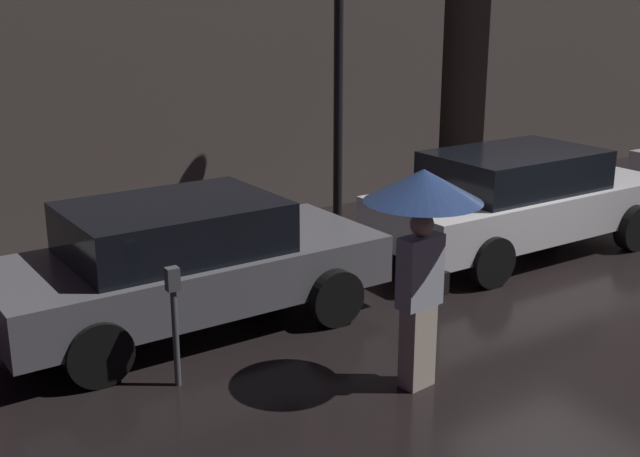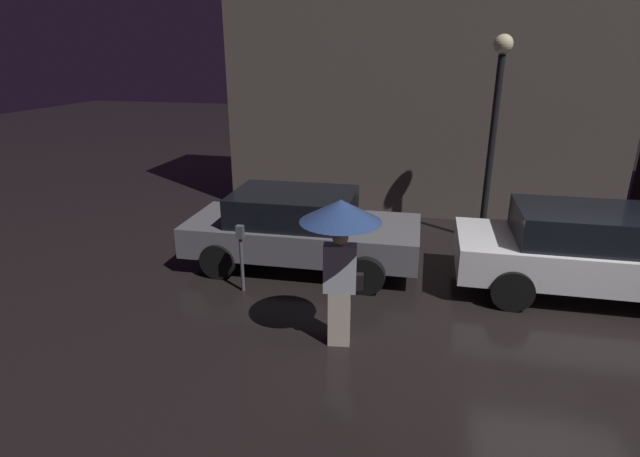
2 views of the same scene
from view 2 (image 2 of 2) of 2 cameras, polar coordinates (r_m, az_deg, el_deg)
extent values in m
plane|color=black|center=(8.27, 27.50, -10.79)|extent=(60.00, 60.00, 0.00)
cube|color=#564C47|center=(13.47, 11.81, 19.16)|extent=(9.40, 3.00, 7.71)
cube|color=slate|center=(9.40, -1.94, -0.77)|extent=(4.37, 1.95, 0.56)
cube|color=black|center=(9.27, -3.01, 2.51)|extent=(2.29, 1.66, 0.54)
cylinder|color=black|center=(10.10, 6.76, -1.11)|extent=(0.65, 0.22, 0.65)
cylinder|color=black|center=(8.45, 5.28, -5.34)|extent=(0.65, 0.22, 0.65)
cylinder|color=black|center=(10.70, -7.59, 0.05)|extent=(0.65, 0.22, 0.65)
cylinder|color=black|center=(9.16, -11.52, -3.63)|extent=(0.65, 0.22, 0.65)
cube|color=silver|center=(9.44, 29.19, -3.09)|extent=(4.58, 1.84, 0.60)
cube|color=black|center=(9.21, 28.69, 0.26)|extent=(2.40, 1.59, 0.54)
cylinder|color=black|center=(10.05, 19.96, -2.27)|extent=(0.67, 0.22, 0.67)
cylinder|color=black|center=(8.45, 21.11, -6.59)|extent=(0.67, 0.22, 0.67)
cube|color=beige|center=(7.01, 2.20, -10.11)|extent=(0.33, 0.24, 0.81)
cube|color=#B2B7C6|center=(6.67, 2.28, -4.56)|extent=(0.46, 0.26, 0.68)
sphere|color=tan|center=(6.50, 2.34, -0.96)|extent=(0.22, 0.22, 0.22)
cylinder|color=black|center=(6.57, 2.32, -2.48)|extent=(0.02, 0.02, 0.79)
cone|color=navy|center=(6.38, 2.38, 2.05)|extent=(1.07, 1.07, 0.30)
cube|color=black|center=(6.70, 4.30, -6.06)|extent=(0.17, 0.12, 0.22)
cylinder|color=#4C5154|center=(8.52, -8.91, -4.13)|extent=(0.06, 0.06, 0.96)
cube|color=#4C5154|center=(8.30, -9.13, -0.39)|extent=(0.12, 0.10, 0.22)
cylinder|color=black|center=(10.91, 18.93, 8.19)|extent=(0.14, 0.14, 3.82)
sphere|color=#F9EAB7|center=(10.73, 20.22, 19.18)|extent=(0.37, 0.37, 0.37)
camera|label=1|loc=(5.64, -70.26, 3.86)|focal=45.00mm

